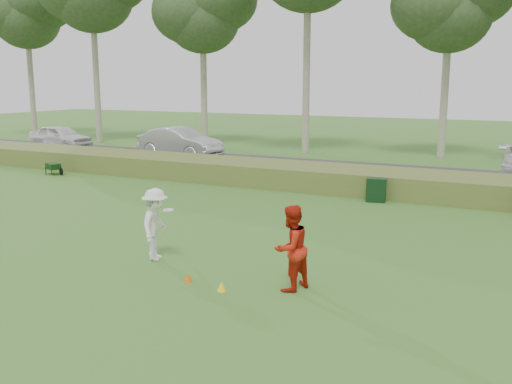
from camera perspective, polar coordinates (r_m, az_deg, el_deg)
The scene contains 14 objects.
ground at distance 13.31m, azimuth -7.78°, elevation -8.47°, with size 120.00×120.00×0.00m, color #326722.
reed_strip at distance 23.78m, azimuth 8.63°, elevation 1.29°, with size 80.00×3.00×0.90m, color #516428.
park_road at distance 28.58m, azimuth 11.70°, elevation 1.96°, with size 80.00×6.00×0.06m, color #2D2D2D.
tree_0 at distance 50.51m, azimuth -22.00°, elevation 16.28°, with size 6.76×6.76×13.00m.
tree_2 at distance 40.57m, azimuth -5.36°, elevation 17.42°, with size 6.50×6.50×12.00m.
tree_4 at distance 35.45m, azimuth 18.83°, elevation 17.23°, with size 6.24×6.24×11.50m.
player_white at distance 14.48m, azimuth -10.02°, elevation -3.18°, with size 1.02×1.31×1.81m.
player_red at distance 12.20m, azimuth 3.51°, elevation -5.61°, with size 0.90×0.70×1.86m, color red.
cone_orange at distance 12.97m, azimuth -6.80°, elevation -8.47°, with size 0.19×0.19×0.21m, color #F25C0C.
cone_yellow at distance 12.37m, azimuth -3.46°, elevation -9.38°, with size 0.20×0.20×0.22m, color yellow.
utility_cabinet at distance 21.62m, azimuth 11.93°, elevation 0.19°, with size 0.71×0.44×0.89m, color black.
wheelbarrow at distance 29.04m, azimuth -19.58°, elevation 2.42°, with size 1.15×0.79×0.54m.
car_left at distance 39.76m, azimuth -18.98°, elevation 5.25°, with size 1.82×4.51×1.54m, color white.
car_mid at distance 33.51m, azimuth -7.62°, elevation 4.93°, with size 1.81×5.20×1.71m, color silver.
Camera 1 is at (7.13, -10.33, 4.42)m, focal length 40.00 mm.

